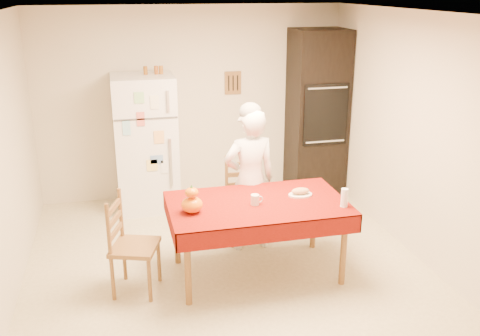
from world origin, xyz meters
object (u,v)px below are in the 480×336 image
object	(u,v)px
coffee_mug	(255,200)
bread_plate	(300,195)
wine_glass	(344,198)
refrigerator	(146,143)
chair_left	(128,241)
pumpkin_lower	(192,205)
dining_table	(257,209)
chair_far	(244,195)
seated_woman	(250,180)
oven_cabinet	(317,113)

from	to	relation	value
coffee_mug	bread_plate	xyz separation A→B (m)	(0.49, 0.12, -0.04)
wine_glass	refrigerator	bearing A→B (deg)	126.75
chair_left	pumpkin_lower	size ratio (longest dim) A/B	4.81
dining_table	coffee_mug	size ratio (longest dim) A/B	17.00
chair_left	bread_plate	bearing A→B (deg)	-68.33
wine_glass	bread_plate	xyz separation A→B (m)	(-0.31, 0.35, -0.08)
dining_table	pumpkin_lower	bearing A→B (deg)	-172.32
refrigerator	chair_left	world-z (taller)	refrigerator
refrigerator	chair_far	distance (m)	1.55
chair_far	bread_plate	size ratio (longest dim) A/B	3.96
bread_plate	coffee_mug	bearing A→B (deg)	-166.85
chair_far	bread_plate	distance (m)	0.88
chair_far	dining_table	bearing A→B (deg)	-92.77
wine_glass	chair_left	bearing A→B (deg)	172.55
seated_woman	coffee_mug	world-z (taller)	seated_woman
chair_left	seated_woman	size ratio (longest dim) A/B	0.61
oven_cabinet	chair_far	xyz separation A→B (m)	(-1.30, -1.19, -0.59)
refrigerator	dining_table	xyz separation A→B (m)	(0.91, -1.96, -0.16)
dining_table	seated_woman	bearing A→B (deg)	82.71
wine_glass	chair_far	bearing A→B (deg)	122.09
chair_left	bread_plate	size ratio (longest dim) A/B	3.96
dining_table	chair_left	world-z (taller)	chair_left
chair_far	seated_woman	size ratio (longest dim) A/B	0.61
chair_far	chair_left	size ratio (longest dim) A/B	1.00
chair_far	chair_left	xyz separation A→B (m)	(-1.31, -0.84, 0.00)
seated_woman	coffee_mug	bearing A→B (deg)	76.08
dining_table	wine_glass	size ratio (longest dim) A/B	9.66
refrigerator	dining_table	size ratio (longest dim) A/B	1.00
seated_woman	coffee_mug	xyz separation A→B (m)	(-0.11, -0.62, 0.04)
dining_table	chair_far	distance (m)	0.84
wine_glass	bread_plate	size ratio (longest dim) A/B	0.73
chair_far	pumpkin_lower	world-z (taller)	chair_far
oven_cabinet	bread_plate	bearing A→B (deg)	-115.20
refrigerator	coffee_mug	size ratio (longest dim) A/B	17.00
chair_left	coffee_mug	size ratio (longest dim) A/B	9.50
pumpkin_lower	dining_table	bearing A→B (deg)	7.68
oven_cabinet	chair_left	world-z (taller)	oven_cabinet
seated_woman	wine_glass	size ratio (longest dim) A/B	8.82
chair_far	coffee_mug	bearing A→B (deg)	-95.00
dining_table	coffee_mug	distance (m)	0.14
pumpkin_lower	bread_plate	world-z (taller)	pumpkin_lower
refrigerator	seated_woman	world-z (taller)	refrigerator
dining_table	wine_glass	world-z (taller)	wine_glass
chair_left	seated_woman	distance (m)	1.46
bread_plate	pumpkin_lower	bearing A→B (deg)	-172.11
refrigerator	chair_far	xyz separation A→B (m)	(0.98, -1.14, -0.34)
coffee_mug	pumpkin_lower	xyz separation A→B (m)	(-0.60, -0.04, 0.02)
dining_table	chair_left	bearing A→B (deg)	-178.95
refrigerator	coffee_mug	distance (m)	2.19
dining_table	seated_woman	world-z (taller)	seated_woman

